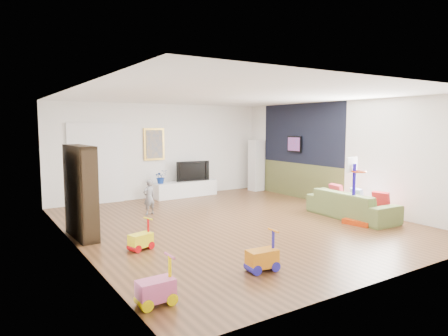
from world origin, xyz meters
TOP-DOWN VIEW (x-y plane):
  - floor at (0.00, 0.00)m, footprint 6.50×7.50m
  - ceiling at (0.00, 0.00)m, footprint 6.50×7.50m
  - wall_back at (0.00, 3.75)m, footprint 6.50×0.00m
  - wall_front at (0.00, -3.75)m, footprint 6.50×0.00m
  - wall_left at (-3.25, 0.00)m, footprint 0.00×7.50m
  - wall_right at (3.25, 0.00)m, footprint 0.00×7.50m
  - navy_accent at (3.23, 1.40)m, footprint 0.01×3.20m
  - olive_wainscot at (3.23, 1.40)m, footprint 0.01×3.20m
  - doorway at (-1.90, 3.71)m, footprint 1.45×0.06m
  - painting_back at (-0.25, 3.71)m, footprint 0.62×0.06m
  - artwork_right at (3.17, 1.60)m, footprint 0.04×0.56m
  - media_console at (0.58, 3.42)m, footprint 1.94×0.56m
  - tall_cabinet at (3.00, 3.17)m, footprint 0.40×0.40m
  - bookshelf at (-3.02, 0.62)m, footprint 0.36×1.19m
  - sofa at (2.49, -1.06)m, footprint 0.91×2.13m
  - basketball_hoop at (2.19, -1.53)m, footprint 0.60×0.68m
  - ride_on_yellow at (-2.37, -0.70)m, footprint 0.44×0.34m
  - ride_on_orange at (-1.27, -2.58)m, footprint 0.46×0.31m
  - ride_on_pink at (-2.98, -2.78)m, footprint 0.43×0.27m
  - child at (-1.23, 1.73)m, footprint 0.34×0.26m
  - tv at (0.83, 3.48)m, footprint 1.03×0.25m
  - vase_plant at (-0.19, 3.40)m, footprint 0.35×0.31m
  - pillow_left at (2.73, -1.64)m, footprint 0.17×0.37m
  - pillow_center at (2.67, -1.07)m, footprint 0.18×0.37m
  - pillow_right at (2.66, -0.47)m, footprint 0.18×0.41m

SIDE VIEW (x-z plane):
  - floor at x=0.00m, z-range 0.00..0.00m
  - media_console at x=0.58m, z-range 0.00..0.45m
  - ride_on_yellow at x=-2.37m, z-range 0.00..0.52m
  - ride_on_pink at x=-2.98m, z-range 0.00..0.57m
  - ride_on_orange at x=-1.27m, z-range 0.00..0.59m
  - sofa at x=2.49m, z-range 0.00..0.61m
  - child at x=-1.23m, z-range 0.00..0.83m
  - pillow_left at x=2.73m, z-range 0.31..0.66m
  - pillow_center at x=2.67m, z-range 0.30..0.66m
  - pillow_right at x=2.66m, z-range 0.28..0.68m
  - olive_wainscot at x=3.23m, z-range 0.00..1.00m
  - vase_plant at x=-0.19m, z-range 0.45..0.84m
  - basketball_hoop at x=2.19m, z-range 0.00..1.42m
  - tv at x=0.83m, z-range 0.45..1.04m
  - tall_cabinet at x=3.00m, z-range 0.00..1.62m
  - bookshelf at x=-3.02m, z-range 0.00..1.72m
  - doorway at x=-1.90m, z-range 0.00..2.10m
  - wall_back at x=0.00m, z-range 0.00..2.70m
  - wall_front at x=0.00m, z-range 0.00..2.70m
  - wall_left at x=-3.25m, z-range 0.00..2.70m
  - wall_right at x=3.25m, z-range 0.00..2.70m
  - artwork_right at x=3.17m, z-range 1.32..1.78m
  - painting_back at x=-0.25m, z-range 1.09..2.01m
  - navy_accent at x=3.23m, z-range 1.00..2.70m
  - ceiling at x=0.00m, z-range 2.70..2.70m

